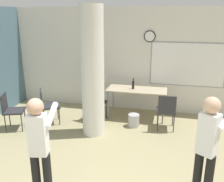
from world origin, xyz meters
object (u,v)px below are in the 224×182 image
Objects in this scene: chair_table_left at (95,101)px; chair_table_right at (166,109)px; chair_near_pillar at (47,104)px; bottle_on_table at (133,85)px; person_playing_front at (39,144)px; folding_table at (137,91)px; chair_by_left_wall at (11,109)px; person_playing_side at (208,144)px.

chair_table_right is at bearing -5.74° from chair_table_left.
chair_table_right is 2.85m from chair_near_pillar.
bottle_on_table is 0.18× the size of person_playing_front.
chair_table_left is at bearing 174.26° from chair_table_right.
chair_near_pillar is (-1.07, -0.48, 0.00)m from chair_table_left.
bottle_on_table is (-0.10, -0.02, 0.17)m from folding_table.
folding_table is 5.33× the size of bottle_on_table.
folding_table is 3.08m from chair_by_left_wall.
person_playing_side is at bearing -75.98° from chair_table_right.
folding_table is at bearing 13.82° from bottle_on_table.
bottle_on_table reaches higher than folding_table.
person_playing_front is (1.90, -2.03, 0.43)m from chair_by_left_wall.
chair_table_right is at bearing 5.98° from chair_near_pillar.
person_playing_front reaches higher than folding_table.
chair_table_right is at bearing -33.81° from bottle_on_table.
bottle_on_table is 2.19m from chair_near_pillar.
chair_by_left_wall is (-1.74, -0.97, 0.00)m from chair_table_left.
chair_table_right reaches higher than folding_table.
chair_near_pillar and chair_by_left_wall have the same top height.
chair_table_left is 1.00× the size of chair_table_right.
chair_table_right is 0.55× the size of person_playing_front.
chair_near_pillar is at bearing -174.02° from chair_table_right.
person_playing_front is at bearing -86.93° from chair_table_left.
chair_table_right is at bearing -38.19° from folding_table.
person_playing_side is 1.01× the size of person_playing_front.
chair_near_pillar is 1.00× the size of chair_by_left_wall.
person_playing_side reaches higher than chair_table_right.
folding_table is 0.93× the size of person_playing_side.
chair_by_left_wall reaches higher than folding_table.
folding_table is 1.11m from chair_table_left.
person_playing_front reaches higher than chair_table_left.
chair_table_right is 0.54× the size of person_playing_side.
chair_near_pillar reaches higher than folding_table.
chair_by_left_wall is (-2.74, -1.39, -0.20)m from folding_table.
chair_near_pillar is (-1.97, -0.88, -0.37)m from bottle_on_table.
chair_near_pillar is 0.54× the size of person_playing_side.
chair_by_left_wall is at bearing 159.50° from person_playing_side.
person_playing_front is (-0.84, -3.43, 0.22)m from folding_table.
person_playing_front is at bearing -46.95° from chair_by_left_wall.
bottle_on_table is at bearing -166.18° from folding_table.
chair_table_left is at bearing 24.02° from chair_near_pillar.
chair_table_left is (-1.00, -0.43, -0.20)m from folding_table.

